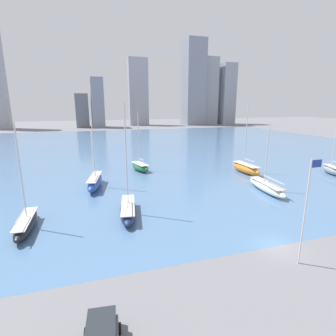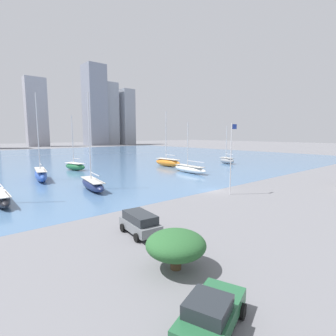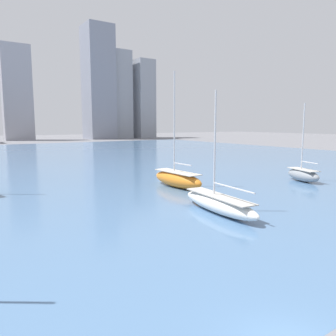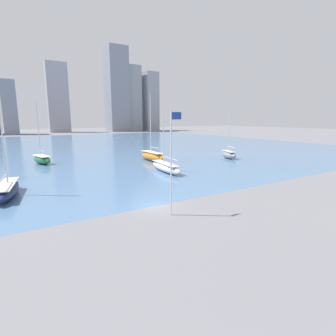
{
  "view_description": "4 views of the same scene",
  "coord_description": "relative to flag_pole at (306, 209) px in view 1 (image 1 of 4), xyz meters",
  "views": [
    {
      "loc": [
        -18.96,
        -20.96,
        15.02
      ],
      "look_at": [
        -6.36,
        19.27,
        4.79
      ],
      "focal_mm": 28.0,
      "sensor_mm": 36.0,
      "label": 1
    },
    {
      "loc": [
        -31.67,
        -26.0,
        8.87
      ],
      "look_at": [
        1.09,
        12.2,
        2.29
      ],
      "focal_mm": 28.0,
      "sensor_mm": 36.0,
      "label": 2
    },
    {
      "loc": [
        -9.79,
        -6.52,
        8.32
      ],
      "look_at": [
        7.7,
        19.87,
        4.04
      ],
      "focal_mm": 35.0,
      "sensor_mm": 36.0,
      "label": 3
    },
    {
      "loc": [
        -13.63,
        -24.57,
        9.65
      ],
      "look_at": [
        6.48,
        8.01,
        2.4
      ],
      "focal_mm": 28.0,
      "sensor_mm": 36.0,
      "label": 4
    }
  ],
  "objects": [
    {
      "name": "harbor_water",
      "position": [
        0.05,
        73.22,
        -5.68
      ],
      "size": [
        180.0,
        140.0,
        0.0
      ],
      "color": "#4C7099",
      "rests_on": "ground_plane"
    },
    {
      "name": "sailboat_green",
      "position": [
        -7.42,
        40.57,
        -4.68
      ],
      "size": [
        4.05,
        7.3,
        13.31
      ],
      "rotation": [
        0.0,
        0.0,
        0.25
      ],
      "color": "#236B3D",
      "rests_on": "harbor_water"
    },
    {
      "name": "distant_city_skyline",
      "position": [
        30.63,
        173.06,
        20.02
      ],
      "size": [
        170.99,
        22.28,
        62.68
      ],
      "color": "#9E9EA8",
      "rests_on": "ground_plane"
    },
    {
      "name": "sailboat_blue",
      "position": [
        -17.96,
        30.48,
        -4.49
      ],
      "size": [
        3.99,
        10.56,
        16.49
      ],
      "rotation": [
        0.0,
        0.0,
        -0.19
      ],
      "color": "#284CA8",
      "rests_on": "harbor_water"
    },
    {
      "name": "sailboat_gray",
      "position": [
        32.6,
        24.99,
        -4.68
      ],
      "size": [
        3.95,
        6.62,
        11.28
      ],
      "rotation": [
        0.0,
        0.0,
        -0.31
      ],
      "color": "gray",
      "rests_on": "harbor_water"
    },
    {
      "name": "sailboat_orange",
      "position": [
        14.82,
        31.51,
        -4.55
      ],
      "size": [
        2.79,
        9.46,
        15.04
      ],
      "rotation": [
        0.0,
        0.0,
        0.04
      ],
      "color": "orange",
      "rests_on": "harbor_water"
    },
    {
      "name": "flag_pole",
      "position": [
        0.0,
        0.0,
        0.0
      ],
      "size": [
        1.24,
        0.14,
        10.41
      ],
      "color": "silver",
      "rests_on": "ground_plane"
    },
    {
      "name": "sailboat_black",
      "position": [
        -26.68,
        15.52,
        -4.77
      ],
      "size": [
        2.08,
        9.1,
        13.08
      ],
      "rotation": [
        0.0,
        0.0,
        -0.03
      ],
      "color": "black",
      "rests_on": "harbor_water"
    },
    {
      "name": "sailboat_white",
      "position": [
        10.83,
        19.08,
        -4.78
      ],
      "size": [
        3.2,
        10.77,
        11.43
      ],
      "rotation": [
        0.0,
        0.0,
        -0.1
      ],
      "color": "white",
      "rests_on": "harbor_water"
    },
    {
      "name": "ground_plane",
      "position": [
        0.05,
        3.22,
        -5.68
      ],
      "size": [
        500.0,
        500.0,
        0.0
      ],
      "primitive_type": "plane",
      "color": "slate"
    },
    {
      "name": "sailboat_navy",
      "position": [
        -14.08,
        16.19,
        -4.74
      ],
      "size": [
        3.8,
        10.11,
        15.29
      ],
      "rotation": [
        0.0,
        0.0,
        -0.17
      ],
      "color": "#19234C",
      "rests_on": "harbor_water"
    }
  ]
}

